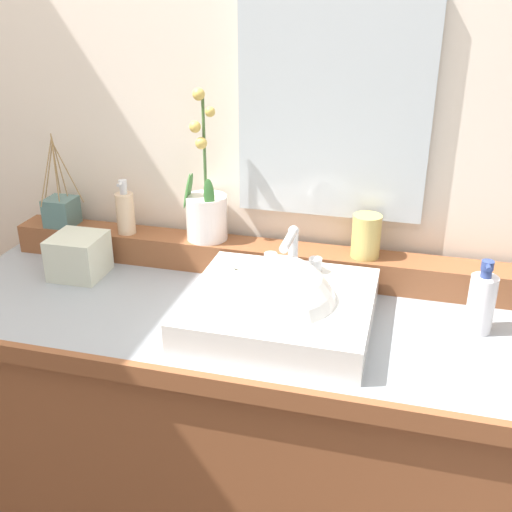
% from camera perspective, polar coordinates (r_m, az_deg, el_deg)
% --- Properties ---
extents(wall_back, '(3.44, 0.20, 2.73)m').
position_cam_1_polar(wall_back, '(1.67, 2.18, 15.91)').
color(wall_back, silver).
rests_on(wall_back, ground).
extents(vanity_cabinet, '(1.49, 0.56, 0.89)m').
position_cam_1_polar(vanity_cabinet, '(1.73, -1.31, -17.94)').
color(vanity_cabinet, brown).
rests_on(vanity_cabinet, ground).
extents(back_ledge, '(1.41, 0.10, 0.08)m').
position_cam_1_polar(back_ledge, '(1.63, 0.61, -0.25)').
color(back_ledge, brown).
rests_on(back_ledge, vanity_cabinet).
extents(sink_basin, '(0.41, 0.39, 0.29)m').
position_cam_1_polar(sink_basin, '(1.39, 2.12, -5.22)').
color(sink_basin, white).
rests_on(sink_basin, vanity_cabinet).
extents(soap_bar, '(0.07, 0.04, 0.02)m').
position_cam_1_polar(soap_bar, '(1.49, -1.06, -0.81)').
color(soap_bar, beige).
rests_on(soap_bar, sink_basin).
extents(potted_plant, '(0.12, 0.11, 0.40)m').
position_cam_1_polar(potted_plant, '(1.64, -4.65, 4.32)').
color(potted_plant, silver).
rests_on(potted_plant, back_ledge).
extents(soap_dispenser, '(0.05, 0.05, 0.15)m').
position_cam_1_polar(soap_dispenser, '(1.71, -11.99, 4.03)').
color(soap_dispenser, beige).
rests_on(soap_dispenser, back_ledge).
extents(tumbler_cup, '(0.07, 0.07, 0.11)m').
position_cam_1_polar(tumbler_cup, '(1.56, 10.15, 1.83)').
color(tumbler_cup, tan).
rests_on(tumbler_cup, back_ledge).
extents(reed_diffuser, '(0.11, 0.10, 0.26)m').
position_cam_1_polar(reed_diffuser, '(1.82, -17.55, 4.01)').
color(reed_diffuser, slate).
rests_on(reed_diffuser, back_ledge).
extents(lotion_bottle, '(0.06, 0.06, 0.17)m').
position_cam_1_polar(lotion_bottle, '(1.44, 20.11, -4.03)').
color(lotion_bottle, white).
rests_on(lotion_bottle, vanity_cabinet).
extents(tissue_box, '(0.13, 0.13, 0.11)m').
position_cam_1_polar(tissue_box, '(1.68, -16.07, 0.03)').
color(tissue_box, beige).
rests_on(tissue_box, vanity_cabinet).
extents(mirror, '(0.47, 0.02, 0.54)m').
position_cam_1_polar(mirror, '(1.54, 7.12, 13.24)').
color(mirror, silver).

